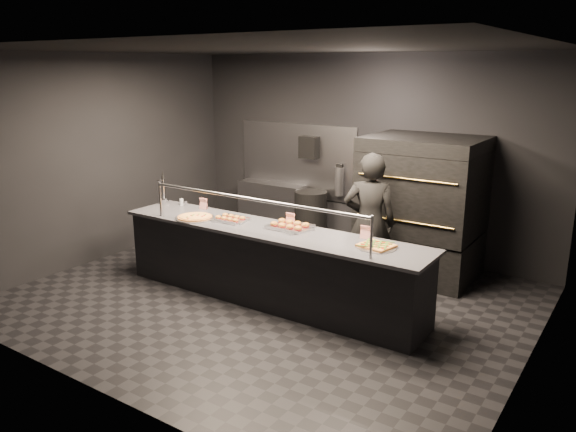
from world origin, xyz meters
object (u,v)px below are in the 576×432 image
object	(u,v)px
fire_extinguisher	(339,181)
trash_bin	(311,218)
prep_shelf	(272,209)
round_pizza	(195,217)
pizza_oven	(422,206)
square_pizza	(376,246)
slider_tray_a	(230,219)
slider_tray_b	(290,226)
beer_tap	(164,194)
towel_dispenser	(309,147)
worker	(369,223)
service_counter	(268,264)

from	to	relation	value
fire_extinguisher	trash_bin	bearing A→B (deg)	-156.31
prep_shelf	round_pizza	world-z (taller)	round_pizza
pizza_oven	prep_shelf	xyz separation A→B (m)	(-2.80, 0.42, -0.52)
round_pizza	square_pizza	distance (m)	2.46
prep_shelf	slider_tray_a	xyz separation A→B (m)	(1.00, -2.30, 0.49)
pizza_oven	slider_tray_b	bearing A→B (deg)	-119.41
beer_tap	trash_bin	size ratio (longest dim) A/B	0.56
round_pizza	slider_tray_b	distance (m)	1.30
towel_dispenser	fire_extinguisher	size ratio (longest dim) A/B	0.69
prep_shelf	round_pizza	size ratio (longest dim) A/B	2.35
fire_extinguisher	round_pizza	bearing A→B (deg)	-105.31
slider_tray_a	square_pizza	size ratio (longest dim) A/B	1.08
prep_shelf	fire_extinguisher	distance (m)	1.39
fire_extinguisher	worker	xyz separation A→B (m)	(1.23, -1.44, -0.16)
fire_extinguisher	trash_bin	xyz separation A→B (m)	(-0.41, -0.18, -0.62)
towel_dispenser	round_pizza	bearing A→B (deg)	-93.34
fire_extinguisher	slider_tray_b	xyz separation A→B (m)	(0.56, -2.25, -0.11)
round_pizza	slider_tray_a	world-z (taller)	slider_tray_a
fire_extinguisher	worker	bearing A→B (deg)	-49.59
round_pizza	slider_tray_b	bearing A→B (deg)	13.37
trash_bin	square_pizza	bearing A→B (deg)	-45.14
towel_dispenser	slider_tray_a	xyz separation A→B (m)	(0.30, -2.37, -0.61)
square_pizza	worker	distance (m)	1.05
service_counter	trash_bin	distance (m)	2.35
prep_shelf	towel_dispenser	xyz separation A→B (m)	(0.70, 0.07, 1.10)
pizza_oven	fire_extinguisher	size ratio (longest dim) A/B	3.78
trash_bin	fire_extinguisher	bearing A→B (deg)	23.69
towel_dispenser	trash_bin	world-z (taller)	towel_dispenser
round_pizza	fire_extinguisher	bearing A→B (deg)	74.69
service_counter	trash_bin	bearing A→B (deg)	108.90
prep_shelf	beer_tap	world-z (taller)	beer_tap
round_pizza	towel_dispenser	bearing A→B (deg)	86.66
service_counter	slider_tray_a	world-z (taller)	service_counter
towel_dispenser	trash_bin	size ratio (longest dim) A/B	0.40
fire_extinguisher	beer_tap	bearing A→B (deg)	-125.89
beer_tap	round_pizza	world-z (taller)	beer_tap
pizza_oven	slider_tray_b	world-z (taller)	pizza_oven
slider_tray_a	pizza_oven	bearing A→B (deg)	46.27
slider_tray_b	square_pizza	world-z (taller)	slider_tray_b
square_pizza	trash_bin	bearing A→B (deg)	134.86
towel_dispenser	slider_tray_a	distance (m)	2.47
service_counter	worker	world-z (taller)	worker
service_counter	beer_tap	xyz separation A→B (m)	(-1.95, 0.19, 0.60)
beer_tap	worker	distance (m)	2.94
prep_shelf	trash_bin	xyz separation A→B (m)	(0.84, -0.10, -0.01)
beer_tap	slider_tray_b	xyz separation A→B (m)	(2.16, -0.04, -0.11)
slider_tray_b	worker	bearing A→B (deg)	50.44
fire_extinguisher	beer_tap	size ratio (longest dim) A/B	1.03
beer_tap	worker	xyz separation A→B (m)	(2.83, 0.77, -0.16)
pizza_oven	worker	world-z (taller)	pizza_oven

